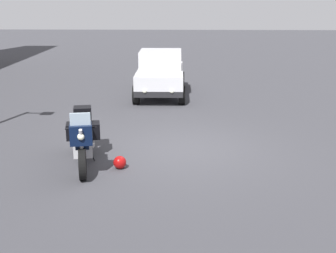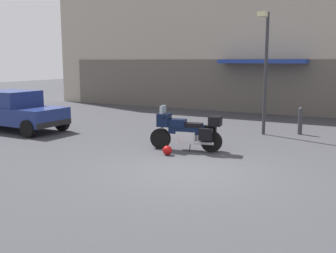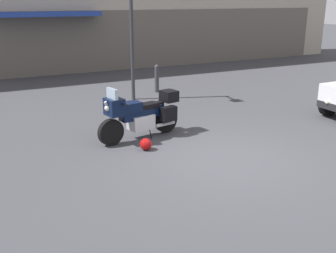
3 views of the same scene
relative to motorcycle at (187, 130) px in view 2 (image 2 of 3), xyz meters
name	(u,v)px [view 2 (image 2 of 3)]	position (x,y,z in m)	size (l,w,h in m)	color
ground_plane	(189,172)	(1.09, -2.12, -0.62)	(80.00, 80.00, 0.00)	#38383D
building_facade_rear	(301,5)	(1.09, 10.92, 4.92)	(30.46, 3.40, 11.18)	#A89E8E
motorcycle	(187,130)	(0.00, 0.00, 0.00)	(2.25, 0.96, 1.36)	black
helmet	(167,150)	(-0.23, -0.82, -0.48)	(0.28, 0.28, 0.28)	#990C0C
car_sedan_far	(12,110)	(-7.69, -0.01, 0.16)	(4.59, 1.93, 1.56)	navy
streetlamp_curbside	(265,61)	(1.31, 3.69, 2.11)	(0.28, 0.94, 4.45)	#2D2D33
bollard_curbside	(300,120)	(2.51, 4.50, -0.08)	(0.16, 0.16, 1.02)	#333338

